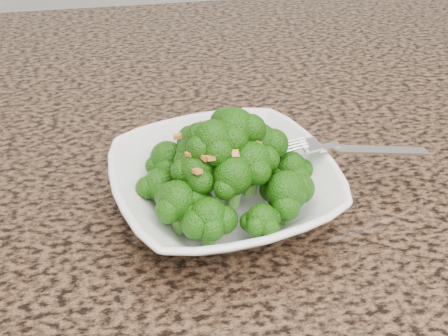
{
  "coord_description": "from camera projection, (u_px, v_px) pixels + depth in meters",
  "views": [
    {
      "loc": [
        -0.09,
        -0.19,
        1.26
      ],
      "look_at": [
        -0.02,
        0.23,
        0.95
      ],
      "focal_mm": 45.0,
      "sensor_mm": 36.0,
      "label": 1
    }
  ],
  "objects": [
    {
      "name": "granite_counter",
      "position": [
        230.0,
        177.0,
        0.62
      ],
      "size": [
        1.64,
        1.04,
        0.03
      ],
      "primitive_type": "cube",
      "color": "brown",
      "rests_on": "cabinet"
    },
    {
      "name": "fork",
      "position": [
        332.0,
        147.0,
        0.54
      ],
      "size": [
        0.18,
        0.05,
        0.01
      ],
      "primitive_type": null,
      "rotation": [
        0.0,
        0.0,
        0.11
      ],
      "color": "silver",
      "rests_on": "bowl"
    },
    {
      "name": "bowl",
      "position": [
        224.0,
        188.0,
        0.54
      ],
      "size": [
        0.25,
        0.25,
        0.05
      ],
      "primitive_type": "imported",
      "rotation": [
        0.0,
        0.0,
        0.19
      ],
      "color": "white",
      "rests_on": "granite_counter"
    },
    {
      "name": "broccoli_pile",
      "position": [
        224.0,
        136.0,
        0.5
      ],
      "size": [
        0.18,
        0.18,
        0.07
      ],
      "primitive_type": null,
      "color": "#1D5A0A",
      "rests_on": "bowl"
    },
    {
      "name": "garlic_topping",
      "position": [
        224.0,
        99.0,
        0.48
      ],
      "size": [
        0.11,
        0.11,
        0.01
      ],
      "primitive_type": null,
      "color": "orange",
      "rests_on": "broccoli_pile"
    }
  ]
}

